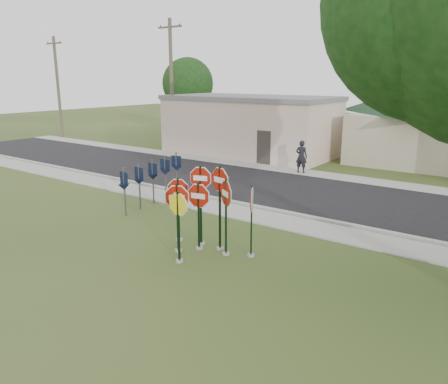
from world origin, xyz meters
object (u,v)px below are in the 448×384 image
Objects in this scene: stop_sign_yellow at (178,219)px; pedestrian at (301,157)px; utility_pole_near at (172,85)px; stop_sign_left at (177,209)px; stop_sign_center at (199,207)px.

stop_sign_yellow is 1.22× the size of pedestrian.
utility_pole_near is (-13.87, 14.89, 3.59)m from stop_sign_yellow.
pedestrian is at bearing -6.10° from utility_pole_near.
stop_sign_left is 1.25× the size of pedestrian.
stop_sign_center is 0.70m from stop_sign_left.
utility_pole_near reaches higher than stop_sign_center.
stop_sign_center reaches higher than stop_sign_yellow.
pedestrian is (-2.72, 13.70, -0.37)m from stop_sign_yellow.
stop_sign_center reaches higher than pedestrian.
stop_sign_yellow is 0.98× the size of stop_sign_left.
stop_sign_left reaches higher than pedestrian.
utility_pole_near is at bearing -13.37° from pedestrian.
stop_sign_center is 0.25× the size of utility_pole_near.
stop_sign_yellow is 20.67m from utility_pole_near.
stop_sign_yellow is at bearing -47.03° from utility_pole_near.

